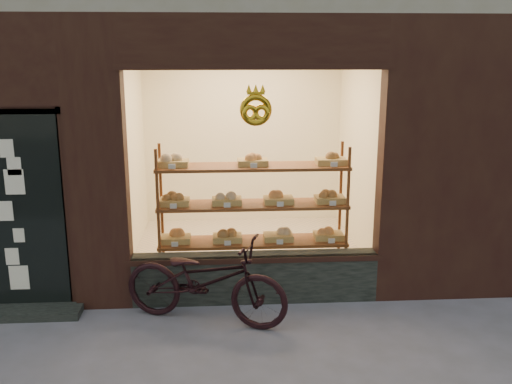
{
  "coord_description": "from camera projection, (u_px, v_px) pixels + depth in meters",
  "views": [
    {
      "loc": [
        0.07,
        -3.81,
        2.75
      ],
      "look_at": [
        0.45,
        2.0,
        1.29
      ],
      "focal_mm": 40.0,
      "sensor_mm": 36.0,
      "label": 1
    }
  ],
  "objects": [
    {
      "name": "bicycle",
      "position": [
        205.0,
        280.0,
        5.82
      ],
      "size": [
        1.85,
        1.16,
        0.92
      ],
      "primitive_type": "imported",
      "rotation": [
        0.0,
        0.0,
        1.23
      ],
      "color": "black",
      "rests_on": "ground"
    },
    {
      "name": "display_shelf",
      "position": [
        253.0,
        218.0,
        6.64
      ],
      "size": [
        2.2,
        0.45,
        1.7
      ],
      "color": "#5A3415",
      "rests_on": "ground"
    }
  ]
}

